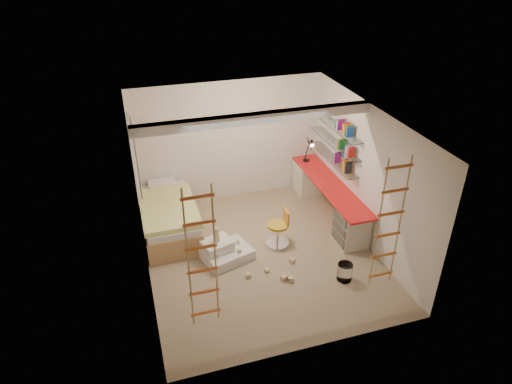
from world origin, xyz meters
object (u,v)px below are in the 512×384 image
object	(u,v)px
swivel_chair	(279,232)
play_platform	(224,251)
bed	(169,217)
desk	(328,198)

from	to	relation	value
swivel_chair	play_platform	size ratio (longest dim) A/B	0.75
bed	swivel_chair	size ratio (longest dim) A/B	2.70
swivel_chair	desk	bearing A→B (deg)	26.84
desk	play_platform	xyz separation A→B (m)	(-2.38, -0.76, -0.26)
bed	play_platform	distance (m)	1.40
swivel_chair	play_platform	distance (m)	1.09
desk	bed	size ratio (longest dim) A/B	1.40
swivel_chair	play_platform	xyz separation A→B (m)	(-1.07, -0.10, -0.13)
desk	bed	bearing A→B (deg)	173.51
desk	bed	distance (m)	3.22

